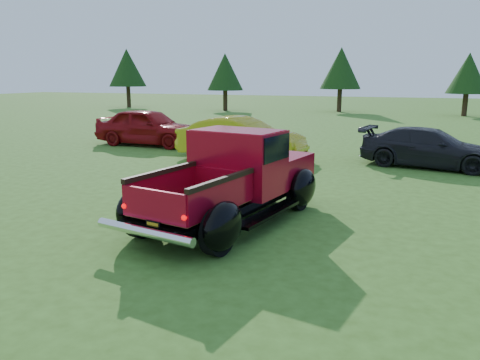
{
  "coord_description": "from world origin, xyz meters",
  "views": [
    {
      "loc": [
        2.91,
        -7.01,
        2.8
      ],
      "look_at": [
        0.19,
        0.2,
        1.08
      ],
      "focal_mm": 35.0,
      "sensor_mm": 36.0,
      "label": 1
    }
  ],
  "objects_px": {
    "tree_mid_right": "(468,73)",
    "show_car_grey": "(430,148)",
    "pickup_truck": "(238,176)",
    "tree_far_west": "(127,68)",
    "show_car_red": "(149,127)",
    "tree_west": "(225,72)",
    "tree_mid_left": "(341,68)",
    "show_car_yellow": "(241,139)"
  },
  "relations": [
    {
      "from": "show_car_red",
      "to": "tree_west",
      "type": "bearing_deg",
      "value": 14.91
    },
    {
      "from": "show_car_yellow",
      "to": "show_car_grey",
      "type": "bearing_deg",
      "value": -78.55
    },
    {
      "from": "tree_west",
      "to": "tree_mid_left",
      "type": "height_order",
      "value": "tree_mid_left"
    },
    {
      "from": "tree_mid_left",
      "to": "pickup_truck",
      "type": "xyz_separation_m",
      "value": [
        2.66,
        -29.5,
        -2.54
      ]
    },
    {
      "from": "pickup_truck",
      "to": "show_car_red",
      "type": "relative_size",
      "value": 1.13
    },
    {
      "from": "tree_west",
      "to": "show_car_grey",
      "type": "xyz_separation_m",
      "value": [
        15.34,
        -20.38,
        -2.5
      ]
    },
    {
      "from": "show_car_yellow",
      "to": "tree_mid_left",
      "type": "bearing_deg",
      "value": 4.34
    },
    {
      "from": "tree_mid_left",
      "to": "pickup_truck",
      "type": "relative_size",
      "value": 0.99
    },
    {
      "from": "tree_mid_left",
      "to": "tree_mid_right",
      "type": "xyz_separation_m",
      "value": [
        9.0,
        -1.0,
        -0.41
      ]
    },
    {
      "from": "tree_mid_left",
      "to": "show_car_grey",
      "type": "height_order",
      "value": "tree_mid_left"
    },
    {
      "from": "tree_west",
      "to": "pickup_truck",
      "type": "height_order",
      "value": "tree_west"
    },
    {
      "from": "tree_far_west",
      "to": "show_car_red",
      "type": "distance_m",
      "value": 25.2
    },
    {
      "from": "show_car_red",
      "to": "show_car_yellow",
      "type": "height_order",
      "value": "show_car_red"
    },
    {
      "from": "tree_west",
      "to": "show_car_grey",
      "type": "distance_m",
      "value": 25.63
    },
    {
      "from": "tree_far_west",
      "to": "tree_mid_left",
      "type": "bearing_deg",
      "value": 3.01
    },
    {
      "from": "tree_mid_right",
      "to": "show_car_yellow",
      "type": "height_order",
      "value": "tree_mid_right"
    },
    {
      "from": "tree_far_west",
      "to": "show_car_red",
      "type": "xyz_separation_m",
      "value": [
        14.59,
        -20.36,
        -2.76
      ]
    },
    {
      "from": "tree_far_west",
      "to": "tree_mid_left",
      "type": "relative_size",
      "value": 1.04
    },
    {
      "from": "tree_mid_left",
      "to": "tree_mid_right",
      "type": "bearing_deg",
      "value": -6.34
    },
    {
      "from": "tree_far_west",
      "to": "tree_west",
      "type": "bearing_deg",
      "value": -5.71
    },
    {
      "from": "tree_west",
      "to": "show_car_yellow",
      "type": "height_order",
      "value": "tree_west"
    },
    {
      "from": "tree_mid_left",
      "to": "show_car_red",
      "type": "xyz_separation_m",
      "value": [
        -4.41,
        -21.36,
        -2.62
      ]
    },
    {
      "from": "tree_mid_right",
      "to": "pickup_truck",
      "type": "height_order",
      "value": "tree_mid_right"
    },
    {
      "from": "tree_mid_right",
      "to": "show_car_grey",
      "type": "relative_size",
      "value": 1.05
    },
    {
      "from": "tree_west",
      "to": "tree_mid_right",
      "type": "bearing_deg",
      "value": 3.18
    },
    {
      "from": "tree_mid_left",
      "to": "show_car_red",
      "type": "distance_m",
      "value": 21.97
    },
    {
      "from": "pickup_truck",
      "to": "show_car_yellow",
      "type": "bearing_deg",
      "value": 120.72
    },
    {
      "from": "tree_mid_left",
      "to": "show_car_yellow",
      "type": "xyz_separation_m",
      "value": [
        0.37,
        -23.22,
        -2.66
      ]
    },
    {
      "from": "show_car_yellow",
      "to": "tree_far_west",
      "type": "bearing_deg",
      "value": 44.5
    },
    {
      "from": "show_car_red",
      "to": "show_car_grey",
      "type": "bearing_deg",
      "value": -93.87
    },
    {
      "from": "tree_mid_right",
      "to": "show_car_red",
      "type": "height_order",
      "value": "tree_mid_right"
    },
    {
      "from": "show_car_red",
      "to": "show_car_grey",
      "type": "relative_size",
      "value": 1.06
    },
    {
      "from": "tree_mid_right",
      "to": "show_car_red",
      "type": "xyz_separation_m",
      "value": [
        -13.41,
        -20.36,
        -2.21
      ]
    },
    {
      "from": "tree_west",
      "to": "tree_mid_left",
      "type": "distance_m",
      "value": 9.22
    },
    {
      "from": "tree_far_west",
      "to": "show_car_red",
      "type": "bearing_deg",
      "value": -54.37
    },
    {
      "from": "tree_west",
      "to": "pickup_truck",
      "type": "xyz_separation_m",
      "value": [
        11.66,
        -27.5,
        -2.27
      ]
    },
    {
      "from": "tree_far_west",
      "to": "tree_west",
      "type": "distance_m",
      "value": 10.06
    },
    {
      "from": "tree_west",
      "to": "tree_mid_left",
      "type": "xyz_separation_m",
      "value": [
        9.0,
        2.0,
        0.27
      ]
    },
    {
      "from": "tree_mid_right",
      "to": "show_car_grey",
      "type": "bearing_deg",
      "value": -97.08
    },
    {
      "from": "tree_west",
      "to": "show_car_yellow",
      "type": "bearing_deg",
      "value": -66.17
    },
    {
      "from": "tree_far_west",
      "to": "pickup_truck",
      "type": "bearing_deg",
      "value": -52.77
    },
    {
      "from": "tree_west",
      "to": "show_car_yellow",
      "type": "xyz_separation_m",
      "value": [
        9.37,
        -21.22,
        -2.39
      ]
    }
  ]
}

